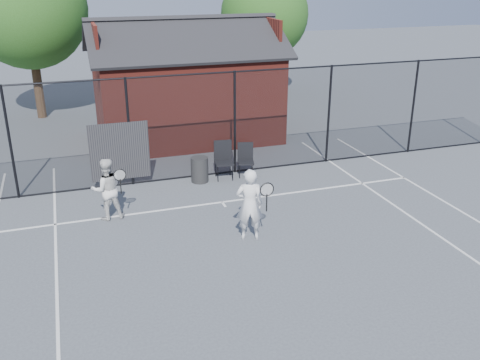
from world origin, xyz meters
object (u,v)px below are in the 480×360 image
object	(u,v)px
clubhouse	(186,92)
player_front	(250,204)
player_back	(107,189)
chair_right	(224,161)
chair_left	(246,161)
waste_bin	(200,170)

from	to	relation	value
clubhouse	player_front	world-z (taller)	clubhouse
player_back	chair_right	size ratio (longest dim) A/B	1.43
chair_left	chair_right	distance (m)	0.66
clubhouse	player_front	xyz separation A→B (m)	(-0.48, -8.09, -0.78)
clubhouse	chair_right	bearing A→B (deg)	-89.41
player_back	clubhouse	bearing A→B (deg)	60.97
player_back	chair_right	xyz separation A→B (m)	(3.40, 1.64, -0.23)
player_front	chair_left	world-z (taller)	player_front
player_front	player_back	xyz separation A→B (m)	(-2.87, 2.04, -0.06)
player_front	chair_right	size ratio (longest dim) A/B	1.55
clubhouse	chair_right	size ratio (longest dim) A/B	6.13
player_front	waste_bin	bearing A→B (deg)	92.97
player_back	waste_bin	bearing A→B (deg)	31.51
chair_left	waste_bin	world-z (taller)	chair_left
player_front	chair_left	bearing A→B (deg)	72.19
clubhouse	chair_left	size ratio (longest dim) A/B	6.89
clubhouse	chair_left	distance (m)	4.60
player_front	waste_bin	world-z (taller)	player_front
clubhouse	waste_bin	size ratio (longest dim) A/B	9.08
player_back	chair_right	world-z (taller)	player_back
player_front	player_back	world-z (taller)	player_front
chair_left	chair_right	bearing A→B (deg)	-165.25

